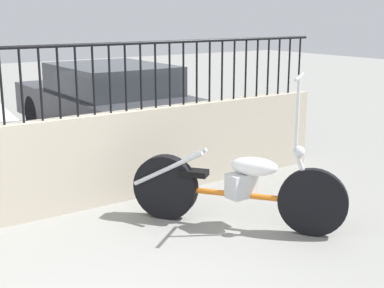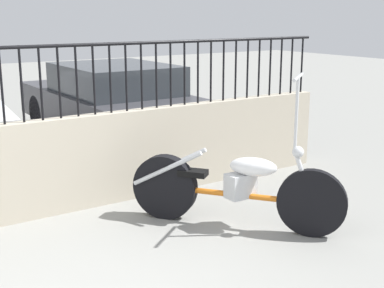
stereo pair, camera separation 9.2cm
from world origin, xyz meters
name	(u,v)px [view 2 (the right image)]	position (x,y,z in m)	size (l,w,h in m)	color
motorcycle_orange	(225,187)	(2.01, 0.98, 0.40)	(1.40, 1.75, 1.52)	black
car_dark_grey	(112,101)	(2.69, 4.96, 0.64)	(1.75, 4.17, 1.26)	black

